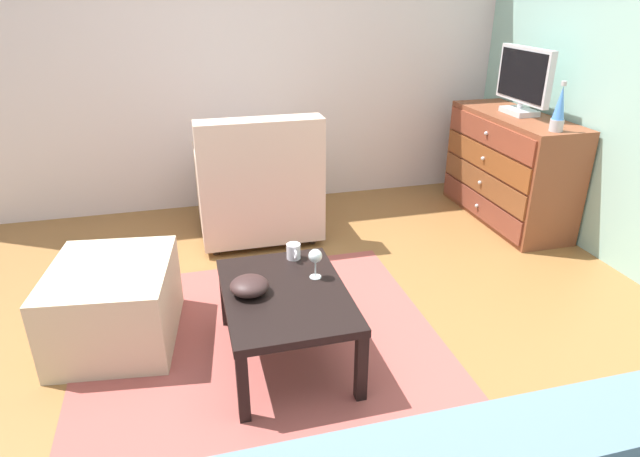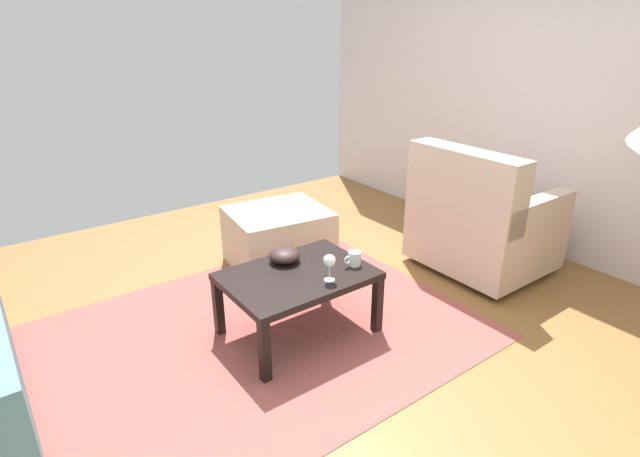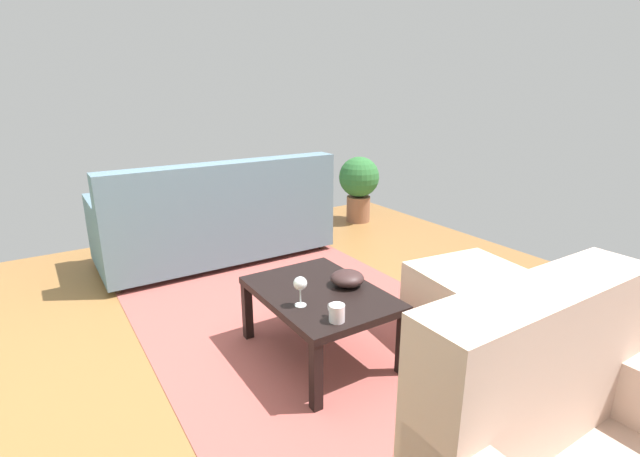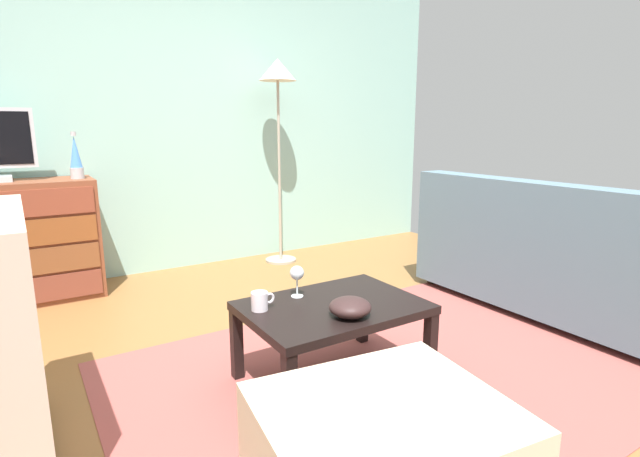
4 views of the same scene
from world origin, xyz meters
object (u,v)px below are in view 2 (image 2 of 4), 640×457
object	(u,v)px
wine_glass	(329,261)
armchair	(480,223)
mug	(354,258)
bowl_decorative	(285,255)
ottoman	(278,237)
coffee_table	(298,281)

from	to	relation	value
wine_glass	armchair	distance (m)	1.44
mug	bowl_decorative	size ratio (longest dim) A/B	0.61
mug	bowl_decorative	world-z (taller)	same
wine_glass	bowl_decorative	size ratio (longest dim) A/B	0.84
armchair	ottoman	world-z (taller)	armchair
armchair	ottoman	xyz separation A→B (m)	(1.14, -0.94, -0.15)
wine_glass	coffee_table	bearing A→B (deg)	-61.96
coffee_table	mug	bearing A→B (deg)	160.72
wine_glass	armchair	bearing A→B (deg)	-176.91
coffee_table	armchair	bearing A→B (deg)	176.30
coffee_table	ottoman	size ratio (longest dim) A/B	1.18
wine_glass	armchair	size ratio (longest dim) A/B	0.17
mug	ottoman	bearing A→B (deg)	-93.90
bowl_decorative	ottoman	world-z (taller)	bowl_decorative
coffee_table	armchair	xyz separation A→B (m)	(-1.53, 0.10, 0.03)
bowl_decorative	coffee_table	bearing A→B (deg)	82.71
mug	wine_glass	bearing A→B (deg)	15.36
armchair	ottoman	distance (m)	1.49
coffee_table	bowl_decorative	xyz separation A→B (m)	(-0.02, -0.17, 0.09)
mug	bowl_decorative	distance (m)	0.41
coffee_table	ottoman	bearing A→B (deg)	-114.78
wine_glass	ottoman	distance (m)	1.10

